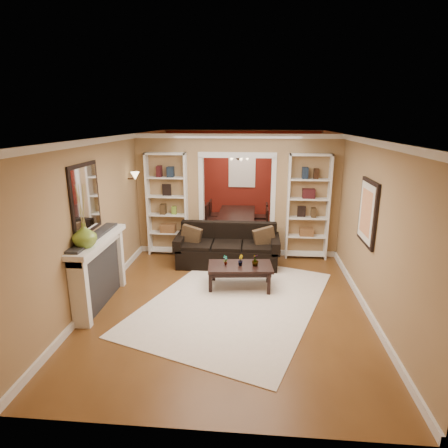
# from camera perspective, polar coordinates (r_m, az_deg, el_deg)

# --- Properties ---
(floor) EXTENTS (8.00, 8.00, 0.00)m
(floor) POSITION_cam_1_polar(r_m,az_deg,el_deg) (7.63, 1.41, -7.43)
(floor) COLOR brown
(floor) RESTS_ON ground
(ceiling) EXTENTS (8.00, 8.00, 0.00)m
(ceiling) POSITION_cam_1_polar(r_m,az_deg,el_deg) (7.02, 1.56, 13.28)
(ceiling) COLOR white
(ceiling) RESTS_ON ground
(wall_back) EXTENTS (8.00, 0.00, 8.00)m
(wall_back) POSITION_cam_1_polar(r_m,az_deg,el_deg) (11.13, 2.76, 7.18)
(wall_back) COLOR #A18055
(wall_back) RESTS_ON ground
(wall_front) EXTENTS (8.00, 0.00, 8.00)m
(wall_front) POSITION_cam_1_polar(r_m,az_deg,el_deg) (3.45, -2.70, -12.79)
(wall_front) COLOR #A18055
(wall_front) RESTS_ON ground
(wall_left) EXTENTS (0.00, 8.00, 8.00)m
(wall_left) POSITION_cam_1_polar(r_m,az_deg,el_deg) (7.67, -15.55, 2.73)
(wall_left) COLOR #A18055
(wall_left) RESTS_ON ground
(wall_right) EXTENTS (0.00, 8.00, 8.00)m
(wall_right) POSITION_cam_1_polar(r_m,az_deg,el_deg) (7.42, 19.10, 2.02)
(wall_right) COLOR #A18055
(wall_right) RESTS_ON ground
(partition_wall) EXTENTS (4.50, 0.15, 2.70)m
(partition_wall) POSITION_cam_1_polar(r_m,az_deg,el_deg) (8.38, 1.99, 4.36)
(partition_wall) COLOR #A18055
(partition_wall) RESTS_ON floor
(red_back_panel) EXTENTS (4.44, 0.04, 2.64)m
(red_back_panel) POSITION_cam_1_polar(r_m,az_deg,el_deg) (11.11, 2.75, 7.00)
(red_back_panel) COLOR maroon
(red_back_panel) RESTS_ON floor
(dining_window) EXTENTS (0.78, 0.03, 0.98)m
(dining_window) POSITION_cam_1_polar(r_m,az_deg,el_deg) (11.04, 2.76, 8.15)
(dining_window) COLOR #8CA5CC
(dining_window) RESTS_ON wall_back
(area_rug) EXTENTS (3.69, 4.32, 0.01)m
(area_rug) POSITION_cam_1_polar(r_m,az_deg,el_deg) (6.51, 1.56, -11.66)
(area_rug) COLOR white
(area_rug) RESTS_ON floor
(sofa) EXTENTS (2.17, 0.94, 0.85)m
(sofa) POSITION_cam_1_polar(r_m,az_deg,el_deg) (7.91, 0.53, -3.28)
(sofa) COLOR black
(sofa) RESTS_ON floor
(pillow_left) EXTENTS (0.44, 0.21, 0.42)m
(pillow_left) POSITION_cam_1_polar(r_m,az_deg,el_deg) (7.92, -5.04, -1.78)
(pillow_left) COLOR brown
(pillow_left) RESTS_ON sofa
(pillow_right) EXTENTS (0.45, 0.25, 0.44)m
(pillow_right) POSITION_cam_1_polar(r_m,az_deg,el_deg) (7.80, 6.18, -2.02)
(pillow_right) COLOR brown
(pillow_right) RESTS_ON sofa
(coffee_table) EXTENTS (1.21, 0.73, 0.44)m
(coffee_table) POSITION_cam_1_polar(r_m,az_deg,el_deg) (6.92, 2.47, -7.98)
(coffee_table) COLOR black
(coffee_table) RESTS_ON floor
(plant_left) EXTENTS (0.11, 0.11, 0.18)m
(plant_left) POSITION_cam_1_polar(r_m,az_deg,el_deg) (6.82, 0.23, -5.53)
(plant_left) COLOR #336626
(plant_left) RESTS_ON coffee_table
(plant_center) EXTENTS (0.10, 0.12, 0.20)m
(plant_center) POSITION_cam_1_polar(r_m,az_deg,el_deg) (6.80, 2.50, -5.53)
(plant_center) COLOR #336626
(plant_center) RESTS_ON coffee_table
(plant_right) EXTENTS (0.17, 0.17, 0.22)m
(plant_right) POSITION_cam_1_polar(r_m,az_deg,el_deg) (6.79, 4.78, -5.51)
(plant_right) COLOR #336626
(plant_right) RESTS_ON coffee_table
(bookshelf_left) EXTENTS (0.90, 0.30, 2.30)m
(bookshelf_left) POSITION_cam_1_polar(r_m,az_deg,el_deg) (8.47, -8.62, 2.94)
(bookshelf_left) COLOR white
(bookshelf_left) RESTS_ON floor
(bookshelf_right) EXTENTS (0.90, 0.30, 2.30)m
(bookshelf_right) POSITION_cam_1_polar(r_m,az_deg,el_deg) (8.32, 12.65, 2.50)
(bookshelf_right) COLOR white
(bookshelf_right) RESTS_ON floor
(fireplace) EXTENTS (0.32, 1.70, 1.16)m
(fireplace) POSITION_cam_1_polar(r_m,az_deg,el_deg) (6.51, -18.25, -6.91)
(fireplace) COLOR white
(fireplace) RESTS_ON floor
(vase) EXTENTS (0.43, 0.43, 0.37)m
(vase) POSITION_cam_1_polar(r_m,az_deg,el_deg) (5.89, -20.50, -1.59)
(vase) COLOR olive
(vase) RESTS_ON fireplace
(mirror) EXTENTS (0.03, 0.95, 1.10)m
(mirror) POSITION_cam_1_polar(r_m,az_deg,el_deg) (6.22, -20.39, 3.64)
(mirror) COLOR silver
(mirror) RESTS_ON wall_left
(wall_sconce) EXTENTS (0.18, 0.18, 0.22)m
(wall_sconce) POSITION_cam_1_polar(r_m,az_deg,el_deg) (8.06, -13.79, 6.94)
(wall_sconce) COLOR #FFE0A5
(wall_sconce) RESTS_ON wall_left
(framed_art) EXTENTS (0.04, 0.85, 1.05)m
(framed_art) POSITION_cam_1_polar(r_m,az_deg,el_deg) (6.43, 20.99, 1.65)
(framed_art) COLOR black
(framed_art) RESTS_ON wall_right
(dining_table) EXTENTS (1.70, 0.95, 0.60)m
(dining_table) POSITION_cam_1_polar(r_m,az_deg,el_deg) (10.05, 2.14, 0.12)
(dining_table) COLOR black
(dining_table) RESTS_ON floor
(dining_chair_nw) EXTENTS (0.54, 0.54, 0.91)m
(dining_chair_nw) POSITION_cam_1_polar(r_m,az_deg,el_deg) (9.76, -1.17, 0.59)
(dining_chair_nw) COLOR black
(dining_chair_nw) RESTS_ON floor
(dining_chair_ne) EXTENTS (0.48, 0.48, 0.81)m
(dining_chair_ne) POSITION_cam_1_polar(r_m,az_deg,el_deg) (9.72, 5.29, 0.17)
(dining_chair_ne) COLOR black
(dining_chair_ne) RESTS_ON floor
(dining_chair_sw) EXTENTS (0.50, 0.50, 0.86)m
(dining_chair_sw) POSITION_cam_1_polar(r_m,az_deg,el_deg) (10.34, -0.82, 1.34)
(dining_chair_sw) COLOR black
(dining_chair_sw) RESTS_ON floor
(dining_chair_se) EXTENTS (0.50, 0.50, 0.81)m
(dining_chair_se) POSITION_cam_1_polar(r_m,az_deg,el_deg) (10.30, 5.28, 1.06)
(dining_chair_se) COLOR black
(dining_chair_se) RESTS_ON floor
(chandelier) EXTENTS (0.50, 0.50, 0.30)m
(chandelier) POSITION_cam_1_polar(r_m,az_deg,el_deg) (9.76, 2.50, 9.95)
(chandelier) COLOR #39251A
(chandelier) RESTS_ON ceiling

